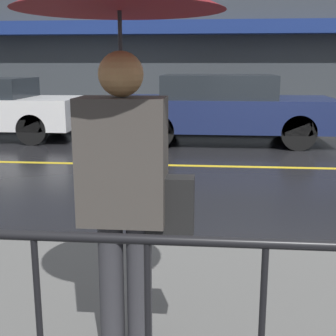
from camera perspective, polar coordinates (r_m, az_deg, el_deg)
The scene contains 6 objects.
ground_plane at distance 7.94m, azimuth 13.82°, elevation 0.04°, with size 80.00×80.00×0.00m, color black.
sidewalk_far at distance 12.31m, azimuth 10.87°, elevation 4.82°, with size 28.00×1.72×0.10m.
lane_marking at distance 7.94m, azimuth 13.82°, elevation 0.07°, with size 25.20×0.12×0.01m.
building_storefront at distance 13.22m, azimuth 10.95°, elevation 16.58°, with size 28.00×0.85×5.27m.
pedestrian at distance 2.29m, azimuth -5.65°, elevation 12.93°, with size 0.99×0.99×2.05m.
car_navy at distance 10.22m, azimuth 6.87°, elevation 7.36°, with size 4.51×1.95×1.44m.
Camera 1 is at (-1.19, -7.67, 1.69)m, focal length 50.00 mm.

